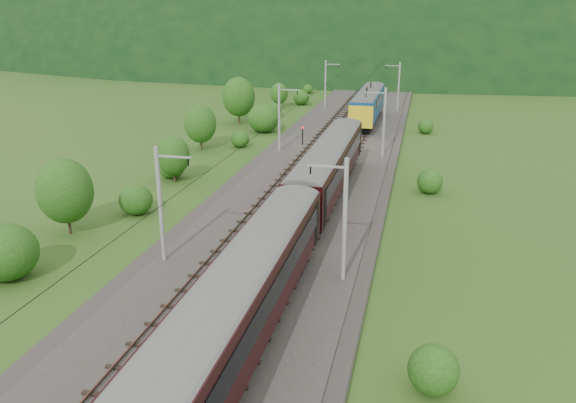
# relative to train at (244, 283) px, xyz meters

# --- Properties ---
(ground) EXTENTS (600.00, 600.00, 0.00)m
(ground) POSITION_rel_train_xyz_m (-2.40, 8.55, -3.86)
(ground) COLOR #295219
(ground) RESTS_ON ground
(railbed) EXTENTS (14.00, 220.00, 0.30)m
(railbed) POSITION_rel_train_xyz_m (-2.40, 18.55, -3.71)
(railbed) COLOR #38332D
(railbed) RESTS_ON ground
(track_left) EXTENTS (2.40, 220.00, 0.27)m
(track_left) POSITION_rel_train_xyz_m (-4.80, 18.55, -3.49)
(track_left) COLOR brown
(track_left) RESTS_ON railbed
(track_right) EXTENTS (2.40, 220.00, 0.27)m
(track_right) POSITION_rel_train_xyz_m (-0.00, 18.55, -3.49)
(track_right) COLOR brown
(track_right) RESTS_ON railbed
(catenary_left) EXTENTS (2.54, 192.28, 8.00)m
(catenary_left) POSITION_rel_train_xyz_m (-8.52, 40.55, 0.64)
(catenary_left) COLOR gray
(catenary_left) RESTS_ON railbed
(catenary_right) EXTENTS (2.54, 192.28, 8.00)m
(catenary_right) POSITION_rel_train_xyz_m (3.72, 40.55, 0.64)
(catenary_right) COLOR gray
(catenary_right) RESTS_ON railbed
(overhead_wires) EXTENTS (4.83, 198.00, 0.03)m
(overhead_wires) POSITION_rel_train_xyz_m (-2.40, 18.55, 3.24)
(overhead_wires) COLOR black
(overhead_wires) RESTS_ON ground
(mountain_main) EXTENTS (504.00, 360.00, 244.00)m
(mountain_main) POSITION_rel_train_xyz_m (-2.40, 268.55, -3.86)
(mountain_main) COLOR black
(mountain_main) RESTS_ON ground
(mountain_ridge) EXTENTS (336.00, 280.00, 132.00)m
(mountain_ridge) POSITION_rel_train_xyz_m (-122.40, 308.55, -3.86)
(mountain_ridge) COLOR black
(mountain_ridge) RESTS_ON ground
(train) EXTENTS (3.30, 133.49, 5.76)m
(train) POSITION_rel_train_xyz_m (0.00, 0.00, 0.00)
(train) COLOR black
(train) RESTS_ON ground
(hazard_post_near) EXTENTS (0.16, 0.16, 1.46)m
(hazard_post_near) POSITION_rel_train_xyz_m (-2.61, 58.42, -2.83)
(hazard_post_near) COLOR red
(hazard_post_near) RESTS_ON railbed
(hazard_post_far) EXTENTS (0.16, 0.16, 1.46)m
(hazard_post_far) POSITION_rel_train_xyz_m (-2.20, 69.33, -2.83)
(hazard_post_far) COLOR red
(hazard_post_far) RESTS_ON railbed
(signal) EXTENTS (0.25, 0.25, 2.29)m
(signal) POSITION_rel_train_xyz_m (-6.56, 44.49, -2.21)
(signal) COLOR black
(signal) RESTS_ON railbed
(vegetation_left) EXTENTS (11.35, 140.99, 7.05)m
(vegetation_left) POSITION_rel_train_xyz_m (-16.84, 28.29, -1.30)
(vegetation_left) COLOR #1C4612
(vegetation_left) RESTS_ON ground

